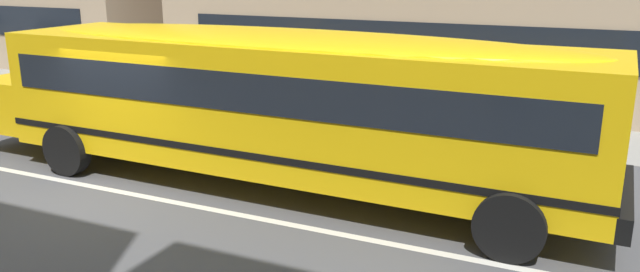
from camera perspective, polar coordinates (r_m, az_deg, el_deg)
ground_plane at (r=12.11m, az=-18.70°, el=-4.71°), size 400.00×400.00×0.00m
sidewalk_far at (r=17.68m, az=-2.83°, el=2.40°), size 120.00×3.00×0.01m
lane_centreline at (r=12.11m, az=-18.70°, el=-4.69°), size 110.00×0.16×0.01m
school_bus at (r=11.30m, az=-4.28°, el=3.77°), size 13.01×3.19×2.90m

